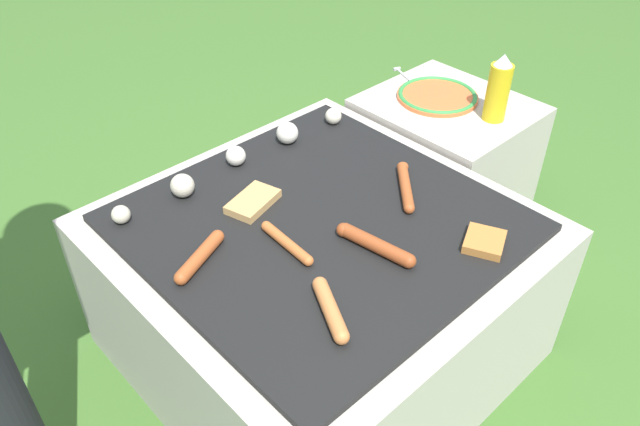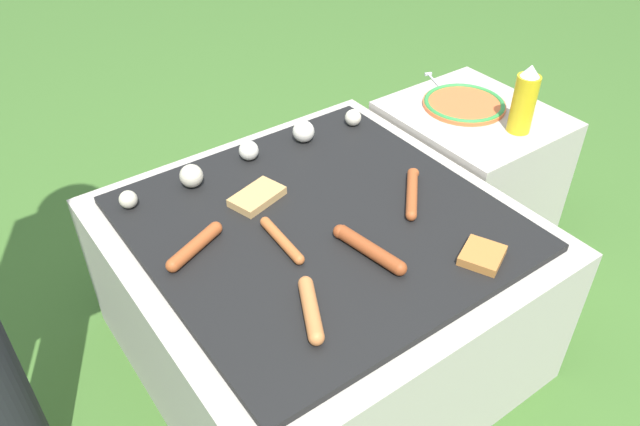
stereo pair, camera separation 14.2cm
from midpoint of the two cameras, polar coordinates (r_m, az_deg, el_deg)
name	(u,v)px [view 2 (the right image)]	position (r m, az deg, el deg)	size (l,w,h in m)	color
ground_plane	(320,346)	(1.75, 2.38, -12.17)	(14.00, 14.00, 0.00)	#3D6628
grill	(320,289)	(1.58, 2.59, -7.07)	(0.89, 0.89, 0.44)	#B2AA9E
side_ledge	(465,175)	(2.04, 15.08, 3.31)	(0.42, 0.47, 0.44)	#B2AA9E
sausage_front_right	(282,240)	(1.36, -0.55, -2.60)	(0.03, 0.17, 0.02)	#B7602D
sausage_front_left	(412,193)	(1.52, 11.07, 1.72)	(0.15, 0.15, 0.03)	#A34C23
sausage_front_center	(195,246)	(1.35, -8.45, -3.14)	(0.16, 0.09, 0.03)	#A34C23
sausage_back_left	(369,249)	(1.34, 7.56, -3.41)	(0.06, 0.20, 0.03)	#93421E
sausage_mid_left	(311,309)	(1.21, 2.56, -8.95)	(0.09, 0.16, 0.03)	#C6753D
bread_slice_right	(482,255)	(1.39, 17.49, -3.84)	(0.12, 0.11, 0.02)	#B27033
bread_slice_center	(257,197)	(1.49, -3.06, 1.40)	(0.14, 0.11, 0.02)	tan
mushroom_row	(254,151)	(1.62, -3.55, 5.58)	(0.71, 0.08, 0.06)	beige
plate_colorful	(464,104)	(1.95, 15.13, 9.56)	(0.25, 0.25, 0.02)	orange
condiment_bottle	(525,101)	(1.83, 20.41, 9.52)	(0.06, 0.06, 0.20)	gold
fork_utensil	(440,87)	(2.04, 12.90, 11.14)	(0.09, 0.21, 0.01)	silver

